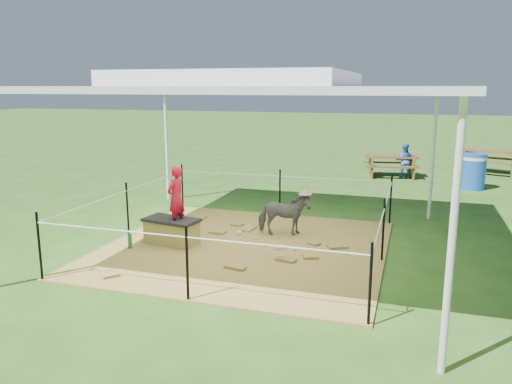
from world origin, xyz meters
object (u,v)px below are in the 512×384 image
(picnic_table_near, at_px, (391,166))
(foal, at_px, (279,246))
(picnic_table_far, at_px, (492,162))
(trash_barrel, at_px, (473,171))
(distant_person, at_px, (404,161))
(straw_bale, at_px, (172,232))
(green_bottle, at_px, (130,241))
(pony, at_px, (284,215))
(woman, at_px, (176,191))

(picnic_table_near, bearing_deg, foal, -108.60)
(picnic_table_far, bearing_deg, trash_barrel, -86.40)
(picnic_table_far, xyz_separation_m, distant_person, (-2.63, -1.60, 0.14))
(straw_bale, distance_m, green_bottle, 0.71)
(picnic_table_near, height_order, distant_person, distant_person)
(pony, xyz_separation_m, distant_person, (1.90, 6.97, 0.10))
(green_bottle, bearing_deg, picnic_table_far, 55.96)
(woman, xyz_separation_m, pony, (1.62, 1.04, -0.54))
(foal, distance_m, distant_person, 8.41)
(foal, bearing_deg, picnic_table_far, 57.20)
(picnic_table_far, distance_m, distant_person, 3.08)
(trash_barrel, bearing_deg, foal, -116.18)
(green_bottle, bearing_deg, trash_barrel, 50.51)
(straw_bale, xyz_separation_m, green_bottle, (-0.55, -0.45, -0.07))
(green_bottle, relative_size, picnic_table_far, 0.14)
(picnic_table_far, bearing_deg, straw_bale, -103.17)
(woman, relative_size, distant_person, 1.03)
(green_bottle, height_order, trash_barrel, trash_barrel)
(green_bottle, xyz_separation_m, picnic_table_near, (3.80, 8.55, 0.17))
(straw_bale, distance_m, pony, 2.01)
(straw_bale, bearing_deg, trash_barrel, 51.42)
(green_bottle, relative_size, foal, 0.32)
(woman, bearing_deg, pony, 132.29)
(straw_bale, bearing_deg, distant_person, 65.69)
(straw_bale, xyz_separation_m, picnic_table_far, (6.25, 9.61, 0.15))
(straw_bale, bearing_deg, pony, 31.23)
(straw_bale, xyz_separation_m, trash_barrel, (5.43, 6.80, 0.25))
(woman, bearing_deg, picnic_table_far, 156.91)
(straw_bale, bearing_deg, woman, -0.00)
(straw_bale, distance_m, distant_person, 8.80)
(woman, height_order, picnic_table_near, woman)
(distant_person, bearing_deg, picnic_table_far, -152.93)
(foal, bearing_deg, trash_barrel, 54.51)
(picnic_table_far, bearing_deg, distant_person, -128.86)
(foal, distance_m, trash_barrel, 7.83)
(woman, distance_m, distant_person, 8.76)
(pony, bearing_deg, distant_person, -33.81)
(foal, xyz_separation_m, picnic_table_near, (1.27, 8.33, 0.08))
(pony, distance_m, trash_barrel, 6.86)
(foal, height_order, picnic_table_near, picnic_table_near)
(foal, relative_size, trash_barrel, 0.81)
(straw_bale, relative_size, pony, 0.96)
(woman, bearing_deg, distant_person, 165.80)
(trash_barrel, height_order, picnic_table_far, trash_barrel)
(picnic_table_near, xyz_separation_m, picnic_table_far, (3.00, 1.51, 0.05))
(woman, relative_size, picnic_table_far, 0.59)
(pony, distance_m, picnic_table_near, 7.23)
(pony, bearing_deg, picnic_table_near, -30.77)
(woman, bearing_deg, foal, 92.65)
(picnic_table_near, bearing_deg, trash_barrel, -40.66)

